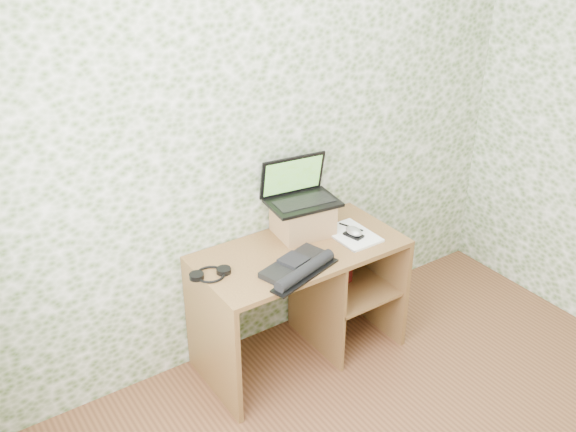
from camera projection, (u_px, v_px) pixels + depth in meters
wall_back at (269, 141)px, 3.59m from camera, size 3.50×0.00×3.50m
desk at (308, 282)px, 3.80m from camera, size 1.20×0.60×0.75m
riser at (303, 219)px, 3.74m from camera, size 0.34×0.30×0.19m
laptop at (299, 192)px, 3.70m from camera, size 0.43×0.33×0.27m
keyboard at (299, 267)px, 3.40m from camera, size 0.47×0.35×0.07m
headphones at (210, 274)px, 3.37m from camera, size 0.22×0.19×0.03m
notepad at (352, 235)px, 3.74m from camera, size 0.22×0.32×0.01m
mouse at (354, 233)px, 3.71m from camera, size 0.10×0.13×0.04m
pen at (351, 227)px, 3.80m from camera, size 0.07×0.15×0.01m
red_box at (336, 267)px, 3.85m from camera, size 0.25×0.13×0.29m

